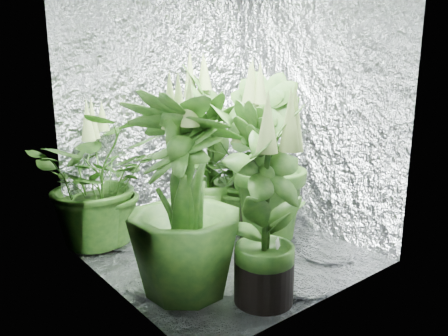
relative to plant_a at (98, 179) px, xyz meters
The scene contains 10 objects.
ground 1.00m from the plant_a, 46.15° to the right, with size 1.60×1.60×0.00m, color silver.
walls 1.02m from the plant_a, 46.15° to the right, with size 1.62×1.62×2.00m.
plant_a is the anchor object (origin of this frame).
plant_b 0.82m from the plant_a, 17.19° to the right, with size 0.89×0.89×1.32m.
plant_c 1.14m from the plant_a, 32.98° to the right, with size 0.65×0.65×1.27m.
plant_d 0.94m from the plant_a, 84.96° to the right, with size 0.85×0.85×1.20m.
plant_e 1.07m from the plant_a, 20.13° to the right, with size 0.92×0.92×0.89m.
plant_f 1.29m from the plant_a, 72.89° to the right, with size 0.75×0.75×1.13m.
circulation_fan 1.32m from the plant_a, 18.17° to the right, with size 0.17×0.30×0.35m.
plant_label 1.36m from the plant_a, 70.54° to the right, with size 0.05×0.01×0.09m, color white.
Camera 1 is at (-1.72, -2.13, 1.23)m, focal length 35.00 mm.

